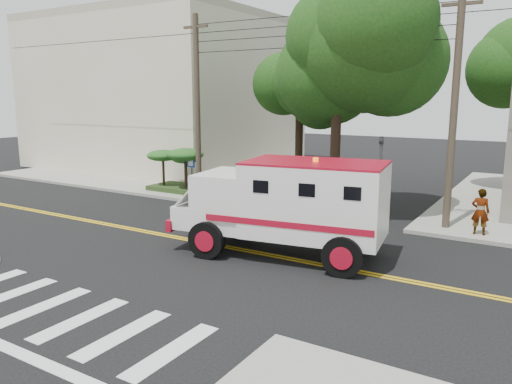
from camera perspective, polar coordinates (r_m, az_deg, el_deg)
The scene contains 12 objects.
ground at distance 17.59m, azimuth -4.05°, elevation -6.16°, with size 100.00×100.00×0.00m, color black.
sidewalk_nw at distance 36.15m, azimuth -9.10°, elevation 2.70°, with size 17.00×17.00×0.15m, color gray.
building_left at distance 38.23m, azimuth -10.18°, elevation 10.75°, with size 16.00×14.00×10.00m, color beige.
utility_pole_left at distance 24.99m, azimuth -6.72°, elevation 9.34°, with size 0.28×0.28×9.00m, color #382D23.
utility_pole_right at distance 20.18m, azimuth 21.67°, elevation 8.30°, with size 0.28×0.28×9.00m, color #382D23.
tree_main at distance 21.47m, azimuth 10.21°, elevation 16.22°, with size 6.08×5.70×9.85m.
tree_left at distance 28.35m, azimuth 5.43°, elevation 12.03°, with size 4.48×4.20×7.70m.
traffic_signal at distance 20.39m, azimuth 14.00°, elevation 2.33°, with size 0.15×0.18×3.60m.
accessibility_sign at distance 25.77m, azimuth -7.38°, elevation 2.37°, with size 0.45×0.10×2.02m.
palm_planter at distance 26.85m, azimuth -8.85°, elevation 3.28°, with size 3.52×2.63×2.36m.
armored_truck at distance 16.09m, azimuth 3.64°, elevation -1.16°, with size 7.24×3.67×3.16m.
pedestrian_a at distance 19.95m, azimuth 24.26°, elevation -2.05°, with size 0.63×0.41×1.72m, color gray.
Camera 1 is at (9.80, -13.66, 5.16)m, focal length 35.00 mm.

